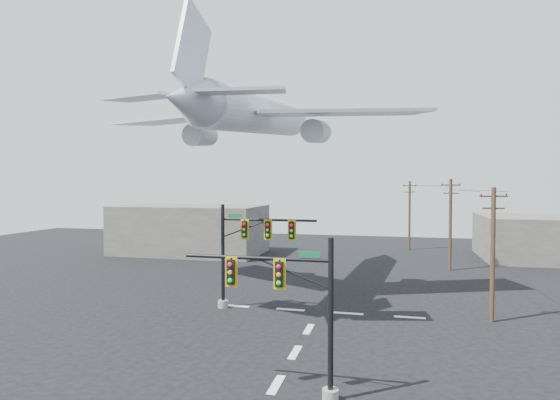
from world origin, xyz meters
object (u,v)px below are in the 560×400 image
(signal_mast_near, at_px, (297,311))
(utility_pole_c, at_px, (409,214))
(utility_pole_b, at_px, (450,223))
(utility_pole_a, at_px, (493,252))
(airliner, at_px, (257,115))
(signal_mast_far, at_px, (245,250))

(signal_mast_near, xyz_separation_m, utility_pole_c, (5.84, 45.49, 1.21))
(signal_mast_near, xyz_separation_m, utility_pole_b, (9.36, 31.21, 1.28))
(utility_pole_a, xyz_separation_m, airliner, (-17.14, 5.78, 10.00))
(signal_mast_far, distance_m, utility_pole_a, 16.11)
(utility_pole_a, distance_m, utility_pole_c, 32.57)
(signal_mast_near, xyz_separation_m, airliner, (-7.26, 18.96, 10.90))
(utility_pole_a, height_order, utility_pole_c, utility_pole_c)
(signal_mast_near, distance_m, utility_pole_b, 32.61)
(utility_pole_a, relative_size, utility_pole_c, 0.94)
(airliner, bearing_deg, signal_mast_near, -155.82)
(signal_mast_near, distance_m, signal_mast_far, 13.83)
(signal_mast_far, relative_size, utility_pole_c, 0.80)
(utility_pole_b, height_order, utility_pole_c, utility_pole_b)
(utility_pole_b, bearing_deg, signal_mast_near, -101.60)
(signal_mast_far, bearing_deg, utility_pole_a, 2.94)
(signal_mast_far, height_order, utility_pole_b, utility_pole_b)
(signal_mast_near, height_order, signal_mast_far, signal_mast_far)
(signal_mast_near, relative_size, airliner, 0.22)
(utility_pole_b, distance_m, utility_pole_c, 14.70)
(utility_pole_a, relative_size, airliner, 0.29)
(utility_pole_b, distance_m, airliner, 22.78)
(airliner, bearing_deg, utility_pole_a, -105.42)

